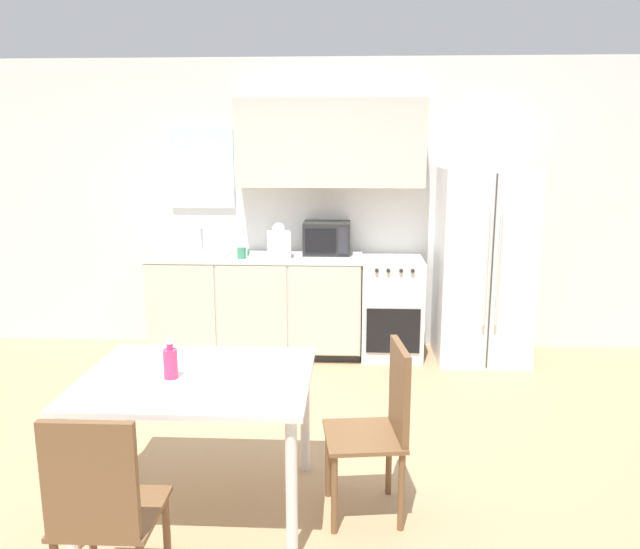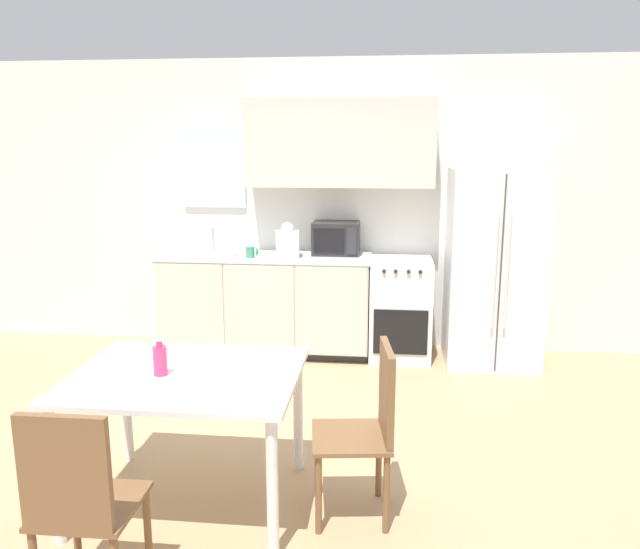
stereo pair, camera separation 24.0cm
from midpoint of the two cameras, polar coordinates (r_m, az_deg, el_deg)
ground_plane at (r=4.16m, az=-4.40°, el=-15.83°), size 12.00×12.00×0.00m
wall_back at (r=5.92m, az=-0.03°, el=7.28°), size 12.00×0.38×2.70m
kitchen_counter at (r=5.84m, az=-3.77°, el=-2.63°), size 1.95×0.62×0.93m
oven_range at (r=5.77m, az=8.53°, el=-3.08°), size 0.55×0.62×0.91m
refrigerator at (r=5.73m, az=16.75°, el=0.61°), size 0.80×0.74×1.73m
kitchen_sink at (r=5.87m, az=-9.03°, el=2.06°), size 0.58×0.43×0.24m
microwave at (r=5.75m, az=2.68°, el=3.34°), size 0.43×0.34×0.30m
coffee_mug at (r=5.59m, az=-5.10°, el=2.05°), size 0.11×0.08×0.10m
grocery_bag_0 at (r=5.59m, az=-1.78°, el=2.98°), size 0.23×0.20×0.31m
dining_table at (r=3.41m, az=-10.08°, el=-10.32°), size 1.19×0.96×0.75m
dining_chair_near at (r=2.80m, az=-18.86°, el=-18.77°), size 0.40×0.40×0.93m
dining_chair_side at (r=3.33m, az=6.68°, el=-13.07°), size 0.45×0.45×0.93m
drink_bottle at (r=3.34m, az=-12.42°, el=-7.61°), size 0.07×0.07×0.20m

